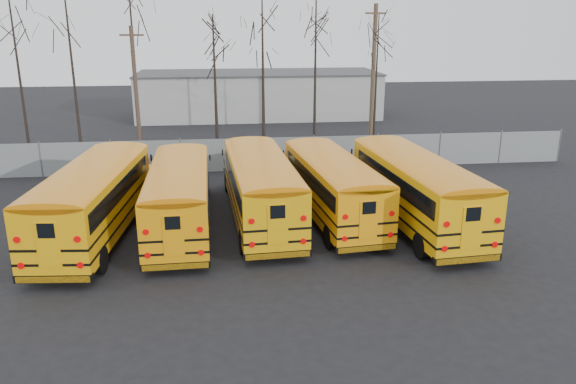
{
  "coord_description": "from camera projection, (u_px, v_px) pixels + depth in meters",
  "views": [
    {
      "loc": [
        -1.48,
        -21.01,
        8.78
      ],
      "look_at": [
        1.26,
        2.14,
        1.6
      ],
      "focal_mm": 35.0,
      "sensor_mm": 36.0,
      "label": 1
    }
  ],
  "objects": [
    {
      "name": "distant_building",
      "position": [
        259.0,
        95.0,
        52.7
      ],
      "size": [
        22.0,
        8.0,
        4.0
      ],
      "primitive_type": "cube",
      "color": "#ACACA7",
      "rests_on": "ground"
    },
    {
      "name": "ground",
      "position": [
        263.0,
        246.0,
        22.7
      ],
      "size": [
        120.0,
        120.0,
        0.0
      ],
      "primitive_type": "plane",
      "color": "black",
      "rests_on": "ground"
    },
    {
      "name": "bus_e",
      "position": [
        414.0,
        184.0,
        24.62
      ],
      "size": [
        3.54,
        11.61,
        3.2
      ],
      "rotation": [
        0.0,
        0.0,
        0.08
      ],
      "color": "black",
      "rests_on": "ground"
    },
    {
      "name": "tree_7",
      "position": [
        376.0,
        85.0,
        37.91
      ],
      "size": [
        0.26,
        0.26,
        9.1
      ],
      "primitive_type": "cone",
      "color": "black",
      "rests_on": "ground"
    },
    {
      "name": "bus_a",
      "position": [
        95.0,
        194.0,
        23.17
      ],
      "size": [
        3.67,
        11.58,
        3.19
      ],
      "rotation": [
        0.0,
        0.0,
        -0.09
      ],
      "color": "black",
      "rests_on": "ground"
    },
    {
      "name": "bus_d",
      "position": [
        332.0,
        182.0,
        25.4
      ],
      "size": [
        3.53,
        10.87,
        2.99
      ],
      "rotation": [
        0.0,
        0.0,
        0.1
      ],
      "color": "black",
      "rests_on": "ground"
    },
    {
      "name": "bus_b",
      "position": [
        179.0,
        192.0,
        23.91
      ],
      "size": [
        2.68,
        10.78,
        3.0
      ],
      "rotation": [
        0.0,
        0.0,
        0.02
      ],
      "color": "black",
      "rests_on": "ground"
    },
    {
      "name": "tree_4",
      "position": [
        215.0,
        88.0,
        36.29
      ],
      "size": [
        0.26,
        0.26,
        9.11
      ],
      "primitive_type": "cone",
      "color": "black",
      "rests_on": "ground"
    },
    {
      "name": "tree_5",
      "position": [
        263.0,
        83.0,
        34.99
      ],
      "size": [
        0.26,
        0.26,
        9.93
      ],
      "primitive_type": "cone",
      "color": "black",
      "rests_on": "ground"
    },
    {
      "name": "tree_2",
      "position": [
        73.0,
        71.0,
        32.86
      ],
      "size": [
        0.26,
        0.26,
        11.74
      ],
      "primitive_type": "cone",
      "color": "black",
      "rests_on": "ground"
    },
    {
      "name": "tree_6",
      "position": [
        315.0,
        68.0,
        38.13
      ],
      "size": [
        0.26,
        0.26,
        11.24
      ],
      "primitive_type": "cone",
      "color": "black",
      "rests_on": "ground"
    },
    {
      "name": "tree_3",
      "position": [
        134.0,
        57.0,
        37.01
      ],
      "size": [
        0.26,
        0.26,
        12.85
      ],
      "primitive_type": "cone",
      "color": "black",
      "rests_on": "ground"
    },
    {
      "name": "utility_pole_left",
      "position": [
        136.0,
        92.0,
        35.88
      ],
      "size": [
        1.5,
        0.26,
        8.42
      ],
      "rotation": [
        0.0,
        0.0,
        -0.08
      ],
      "color": "#4A362A",
      "rests_on": "ground"
    },
    {
      "name": "utility_pole_right",
      "position": [
        373.0,
        73.0,
        40.59
      ],
      "size": [
        1.67,
        0.81,
        9.86
      ],
      "rotation": [
        0.0,
        0.0,
        0.4
      ],
      "color": "brown",
      "rests_on": "ground"
    },
    {
      "name": "bus_c",
      "position": [
        260.0,
        183.0,
        24.93
      ],
      "size": [
        3.19,
        11.25,
        3.11
      ],
      "rotation": [
        0.0,
        0.0,
        0.06
      ],
      "color": "black",
      "rests_on": "ground"
    },
    {
      "name": "fence",
      "position": [
        248.0,
        154.0,
        33.79
      ],
      "size": [
        40.0,
        0.04,
        2.0
      ],
      "primitive_type": "cube",
      "color": "gray",
      "rests_on": "ground"
    },
    {
      "name": "tree_1",
      "position": [
        18.0,
        68.0,
        34.65
      ],
      "size": [
        0.26,
        0.26,
        11.81
      ],
      "primitive_type": "cone",
      "color": "black",
      "rests_on": "ground"
    }
  ]
}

